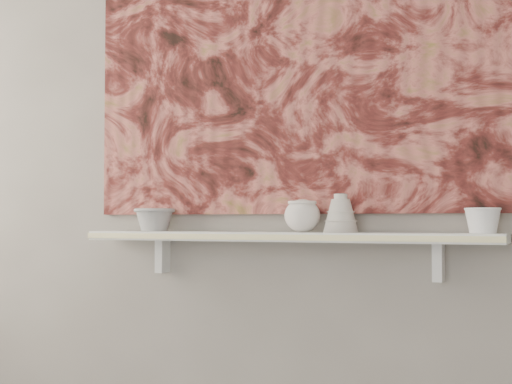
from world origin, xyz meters
The scene contains 11 objects.
wall_back centered at (0.00, 1.60, 1.35)m, with size 3.60×3.60×0.00m, color gray.
shelf centered at (0.00, 1.51, 0.92)m, with size 1.40×0.18×0.03m, color silver.
shelf_stripe centered at (0.00, 1.41, 0.92)m, with size 1.40×0.01×0.02m, color #F3E8A2.
bracket_left centered at (-0.49, 1.57, 0.84)m, with size 0.03×0.06×0.12m, color silver.
bracket_right centered at (0.49, 1.57, 0.84)m, with size 0.03×0.06×0.12m, color silver.
painting centered at (0.00, 1.59, 1.54)m, with size 1.50×0.03×1.10m, color maroon.
house_motif centered at (0.45, 1.57, 1.23)m, with size 0.09×0.00×0.08m, color black.
bowl_grey centered at (-0.49, 1.51, 0.97)m, with size 0.15×0.15×0.08m, color gray, non-canonical shape.
cup_cream centered at (0.07, 1.51, 0.98)m, with size 0.12×0.12×0.11m, color beige, non-canonical shape.
bell_vessel centered at (0.20, 1.51, 0.99)m, with size 0.11×0.11×0.12m, color beige, non-canonical shape.
bowl_white centered at (0.63, 1.51, 0.97)m, with size 0.11×0.11×0.08m, color white, non-canonical shape.
Camera 1 is at (0.84, -0.67, 0.97)m, focal length 50.00 mm.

